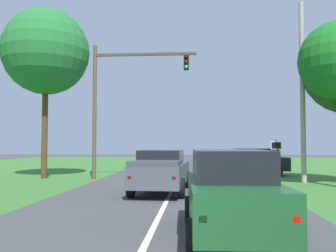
{
  "coord_description": "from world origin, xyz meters",
  "views": [
    {
      "loc": [
        1.06,
        -4.56,
        2.13
      ],
      "look_at": [
        -0.27,
        13.49,
        3.02
      ],
      "focal_mm": 39.09,
      "sensor_mm": 36.0,
      "label": 1
    }
  ],
  "objects_px": {
    "keep_moving_sign": "(276,155)",
    "crossing_suv_far": "(253,161)",
    "red_suv_near": "(230,191)",
    "traffic_light": "(119,92)",
    "utility_pole_right": "(302,91)",
    "pickup_truck_lead": "(162,170)",
    "extra_tree_2": "(46,52)"
  },
  "relations": [
    {
      "from": "traffic_light",
      "to": "crossing_suv_far",
      "type": "bearing_deg",
      "value": 21.43
    },
    {
      "from": "pickup_truck_lead",
      "to": "red_suv_near",
      "type": "bearing_deg",
      "value": -72.97
    },
    {
      "from": "pickup_truck_lead",
      "to": "keep_moving_sign",
      "type": "xyz_separation_m",
      "value": [
        6.0,
        4.8,
        0.57
      ]
    },
    {
      "from": "extra_tree_2",
      "to": "utility_pole_right",
      "type": "bearing_deg",
      "value": -4.96
    },
    {
      "from": "pickup_truck_lead",
      "to": "traffic_light",
      "type": "distance_m",
      "value": 7.92
    },
    {
      "from": "crossing_suv_far",
      "to": "pickup_truck_lead",
      "type": "bearing_deg",
      "value": -120.44
    },
    {
      "from": "traffic_light",
      "to": "keep_moving_sign",
      "type": "distance_m",
      "value": 9.94
    },
    {
      "from": "traffic_light",
      "to": "extra_tree_2",
      "type": "xyz_separation_m",
      "value": [
        -4.72,
        0.17,
        2.6
      ]
    },
    {
      "from": "keep_moving_sign",
      "to": "traffic_light",
      "type": "bearing_deg",
      "value": 173.52
    },
    {
      "from": "pickup_truck_lead",
      "to": "utility_pole_right",
      "type": "distance_m",
      "value": 9.72
    },
    {
      "from": "keep_moving_sign",
      "to": "utility_pole_right",
      "type": "height_order",
      "value": "utility_pole_right"
    },
    {
      "from": "pickup_truck_lead",
      "to": "extra_tree_2",
      "type": "bearing_deg",
      "value": 142.58
    },
    {
      "from": "red_suv_near",
      "to": "traffic_light",
      "type": "xyz_separation_m",
      "value": [
        -5.42,
        13.28,
        4.27
      ]
    },
    {
      "from": "red_suv_near",
      "to": "traffic_light",
      "type": "relative_size",
      "value": 0.59
    },
    {
      "from": "utility_pole_right",
      "to": "keep_moving_sign",
      "type": "bearing_deg",
      "value": 175.37
    },
    {
      "from": "keep_moving_sign",
      "to": "utility_pole_right",
      "type": "relative_size",
      "value": 0.24
    },
    {
      "from": "traffic_light",
      "to": "extra_tree_2",
      "type": "bearing_deg",
      "value": 177.92
    },
    {
      "from": "red_suv_near",
      "to": "utility_pole_right",
      "type": "height_order",
      "value": "utility_pole_right"
    },
    {
      "from": "utility_pole_right",
      "to": "pickup_truck_lead",
      "type": "bearing_deg",
      "value": -147.91
    },
    {
      "from": "keep_moving_sign",
      "to": "extra_tree_2",
      "type": "bearing_deg",
      "value": 175.01
    },
    {
      "from": "crossing_suv_far",
      "to": "extra_tree_2",
      "type": "xyz_separation_m",
      "value": [
        -13.26,
        -3.18,
        6.95
      ]
    },
    {
      "from": "keep_moving_sign",
      "to": "crossing_suv_far",
      "type": "xyz_separation_m",
      "value": [
        -0.6,
        4.39,
        -0.58
      ]
    },
    {
      "from": "extra_tree_2",
      "to": "crossing_suv_far",
      "type": "bearing_deg",
      "value": 13.49
    },
    {
      "from": "utility_pole_right",
      "to": "extra_tree_2",
      "type": "height_order",
      "value": "extra_tree_2"
    },
    {
      "from": "pickup_truck_lead",
      "to": "utility_pole_right",
      "type": "height_order",
      "value": "utility_pole_right"
    },
    {
      "from": "traffic_light",
      "to": "extra_tree_2",
      "type": "height_order",
      "value": "extra_tree_2"
    },
    {
      "from": "red_suv_near",
      "to": "traffic_light",
      "type": "bearing_deg",
      "value": 112.19
    },
    {
      "from": "pickup_truck_lead",
      "to": "extra_tree_2",
      "type": "relative_size",
      "value": 0.53
    },
    {
      "from": "pickup_truck_lead",
      "to": "utility_pole_right",
      "type": "xyz_separation_m",
      "value": [
        7.47,
        4.68,
        4.1
      ]
    },
    {
      "from": "keep_moving_sign",
      "to": "extra_tree_2",
      "type": "height_order",
      "value": "extra_tree_2"
    },
    {
      "from": "crossing_suv_far",
      "to": "extra_tree_2",
      "type": "relative_size",
      "value": 0.45
    },
    {
      "from": "crossing_suv_far",
      "to": "utility_pole_right",
      "type": "xyz_separation_m",
      "value": [
        2.07,
        -4.51,
        4.11
      ]
    }
  ]
}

